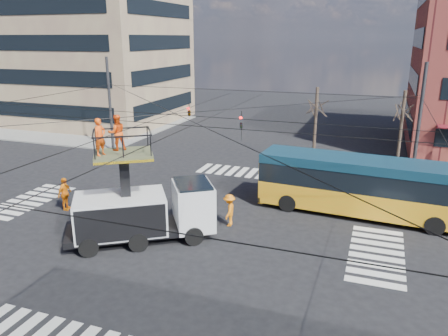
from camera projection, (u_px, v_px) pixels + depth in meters
ground at (178, 224)px, 23.19m from camera, size 120.00×120.00×0.00m
sidewalk_nw at (90, 125)px, 48.94m from camera, size 18.00×18.00×0.12m
crosswalks at (178, 223)px, 23.19m from camera, size 22.40×22.40×0.02m
overhead_network at (178, 143)px, 22.35m from camera, size 24.24×24.24×8.00m
tree_a at (316, 106)px, 32.39m from camera, size 2.00×2.00×6.00m
tree_b at (403, 110)px, 30.44m from camera, size 2.00×2.00×6.00m
utility_truck at (144, 200)px, 20.84m from camera, size 7.10×5.80×6.12m
city_bus at (367, 186)px, 23.80m from camera, size 11.86×3.45×3.20m
traffic_cone at (77, 210)px, 24.14m from camera, size 0.36×0.36×0.67m
worker_ground at (65, 194)px, 24.81m from camera, size 0.52×1.14×1.91m
flagger at (229, 210)px, 22.73m from camera, size 0.76×1.18×1.72m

